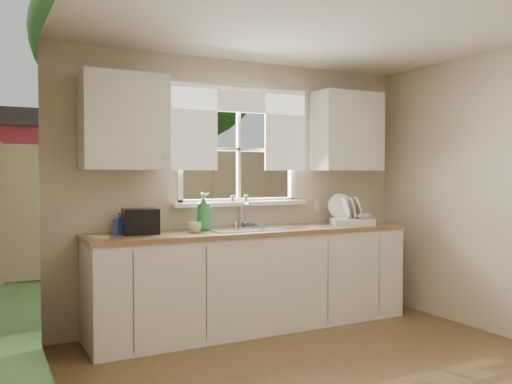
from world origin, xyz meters
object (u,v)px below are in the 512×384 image
cup (195,227)px  dish_rack (351,217)px  soap_bottle_a (204,212)px  black_appliance (140,221)px

cup → dish_rack: bearing=-20.3°
soap_bottle_a → black_appliance: size_ratio=1.16×
soap_bottle_a → black_appliance: soap_bottle_a is taller
soap_bottle_a → black_appliance: bearing=157.2°
dish_rack → cup: bearing=-178.8°
dish_rack → soap_bottle_a: 1.56m
soap_bottle_a → cup: soap_bottle_a is taller
cup → soap_bottle_a: bearing=22.8°
black_appliance → soap_bottle_a: bearing=6.9°
dish_rack → soap_bottle_a: bearing=176.4°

